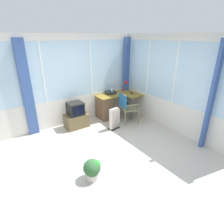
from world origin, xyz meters
name	(u,v)px	position (x,y,z in m)	size (l,w,h in m)	color
ground	(108,154)	(0.00, 0.00, -0.03)	(5.22, 4.91, 0.06)	beige
north_window_panel	(69,82)	(0.00, 1.99, 1.28)	(4.22, 0.07, 2.56)	silver
east_window_panel	(174,85)	(2.14, 0.00, 1.28)	(0.07, 3.91, 2.56)	silver
curtain_north_left	(27,90)	(-1.16, 1.91, 1.23)	(0.25, 0.07, 2.46)	#3A5797
curtain_corner	(127,76)	(2.01, 1.86, 1.23)	(0.25, 0.07, 2.46)	#3A5797
curtain_east_far	(212,98)	(2.06, -1.08, 1.23)	(0.25, 0.07, 2.46)	#3A5797
desk	(107,106)	(1.06, 1.65, 0.41)	(1.33, 0.89, 0.74)	olive
desk_lamp	(126,85)	(1.75, 1.57, 1.02)	(0.23, 0.20, 0.41)	red
tv_remote	(131,93)	(1.86, 1.39, 0.75)	(0.04, 0.15, 0.02)	black
spray_bottle	(112,91)	(1.27, 1.67, 0.85)	(0.06, 0.06, 0.22)	#35A8DA
paper_tray	(111,93)	(1.28, 1.75, 0.79)	(0.30, 0.23, 0.09)	#2D2929
wooden_armchair	(126,104)	(1.31, 1.02, 0.60)	(0.60, 0.59, 0.95)	olive
tv_on_stand	(76,116)	(-0.03, 1.61, 0.33)	(0.64, 0.44, 0.75)	brown
space_heater	(115,118)	(0.82, 0.88, 0.32)	(0.36, 0.22, 0.63)	silver
potted_plant	(92,169)	(-0.70, -0.53, 0.23)	(0.33, 0.33, 0.42)	beige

